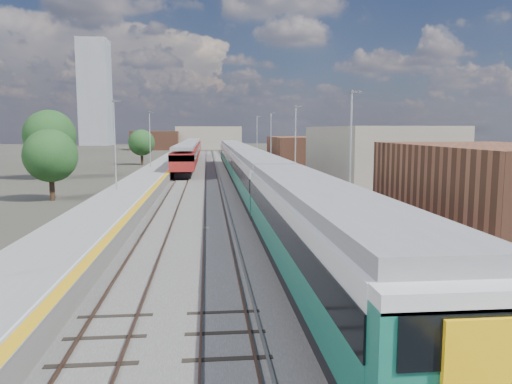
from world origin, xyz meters
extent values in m
plane|color=#47443A|center=(0.00, 50.00, 0.00)|extent=(320.00, 320.00, 0.00)
cube|color=#565451|center=(-2.25, 52.50, 0.03)|extent=(10.50, 155.00, 0.06)
cube|color=#4C3323|center=(0.78, 55.00, 0.11)|extent=(0.07, 160.00, 0.14)
cube|color=#4C3323|center=(2.22, 55.00, 0.11)|extent=(0.07, 160.00, 0.14)
cube|color=#4C3323|center=(-2.72, 55.00, 0.11)|extent=(0.07, 160.00, 0.14)
cube|color=#4C3323|center=(-1.28, 55.00, 0.11)|extent=(0.07, 160.00, 0.14)
cube|color=#4C3323|center=(-6.22, 55.00, 0.11)|extent=(0.07, 160.00, 0.14)
cube|color=#4C3323|center=(-4.78, 55.00, 0.11)|extent=(0.07, 160.00, 0.14)
cube|color=gray|center=(0.45, 55.00, 0.10)|extent=(0.08, 160.00, 0.10)
cube|color=gray|center=(-0.95, 55.00, 0.10)|extent=(0.08, 160.00, 0.10)
cube|color=slate|center=(5.25, 52.50, 0.50)|extent=(4.70, 155.00, 1.00)
cube|color=gray|center=(5.25, 52.50, 1.00)|extent=(4.70, 155.00, 0.03)
cube|color=#EAA814|center=(3.15, 52.50, 1.02)|extent=(0.40, 155.00, 0.01)
cube|color=gray|center=(7.45, 52.50, 1.60)|extent=(0.06, 155.00, 1.20)
cylinder|color=#9EA0A3|center=(6.60, 22.00, 4.77)|extent=(0.12, 0.12, 7.50)
cube|color=#4C4C4F|center=(6.85, 22.00, 8.42)|extent=(0.70, 0.18, 0.14)
cylinder|color=#9EA0A3|center=(6.60, 42.00, 4.77)|extent=(0.12, 0.12, 7.50)
cube|color=#4C4C4F|center=(6.85, 42.00, 8.42)|extent=(0.70, 0.18, 0.14)
cylinder|color=#9EA0A3|center=(6.60, 62.00, 4.77)|extent=(0.12, 0.12, 7.50)
cube|color=#4C4C4F|center=(6.85, 62.00, 8.42)|extent=(0.70, 0.18, 0.14)
cylinder|color=#9EA0A3|center=(6.60, 82.00, 4.77)|extent=(0.12, 0.12, 7.50)
cube|color=#4C4C4F|center=(6.85, 82.00, 8.42)|extent=(0.70, 0.18, 0.14)
cube|color=slate|center=(-9.05, 52.50, 0.50)|extent=(4.30, 155.00, 1.00)
cube|color=gray|center=(-9.05, 52.50, 1.00)|extent=(4.30, 155.00, 0.03)
cube|color=#EAA814|center=(-7.15, 52.50, 1.02)|extent=(0.45, 155.00, 0.01)
cube|color=silver|center=(-7.50, 52.50, 1.03)|extent=(0.08, 155.00, 0.01)
cylinder|color=#9EA0A3|center=(-10.20, 34.00, 4.77)|extent=(0.12, 0.12, 7.50)
cube|color=#4C4C4F|center=(-9.95, 34.00, 8.42)|extent=(0.70, 0.18, 0.14)
cylinder|color=#9EA0A3|center=(-10.20, 60.00, 4.77)|extent=(0.12, 0.12, 7.50)
cube|color=#4C4C4F|center=(-9.95, 60.00, 8.42)|extent=(0.70, 0.18, 0.14)
cube|color=brown|center=(14.00, 18.00, 2.60)|extent=(9.00, 16.00, 5.20)
cube|color=gray|center=(16.00, 45.00, 3.20)|extent=(11.00, 22.00, 6.40)
cube|color=brown|center=(13.00, 78.00, 2.40)|extent=(8.00, 18.00, 4.80)
cube|color=gray|center=(-2.00, 150.00, 3.50)|extent=(20.00, 14.00, 7.00)
cube|color=brown|center=(-18.00, 145.00, 2.80)|extent=(14.00, 12.00, 5.60)
cube|color=gray|center=(-45.00, 190.00, 20.00)|extent=(11.00, 11.00, 40.00)
cube|color=black|center=(1.50, 8.77, 0.94)|extent=(2.92, 20.94, 0.49)
cube|color=#13644D|center=(1.50, 8.77, 1.80)|extent=(3.03, 20.94, 1.22)
cube|color=black|center=(1.50, 8.77, 2.77)|extent=(3.09, 20.94, 0.84)
cube|color=silver|center=(1.50, 8.77, 3.44)|extent=(3.03, 20.94, 0.52)
cube|color=gray|center=(1.50, 8.77, 3.89)|extent=(2.68, 20.94, 0.43)
cube|color=black|center=(1.50, 30.21, 0.94)|extent=(2.92, 20.94, 0.49)
cube|color=#13644D|center=(1.50, 30.21, 1.80)|extent=(3.03, 20.94, 1.22)
cube|color=black|center=(1.50, 30.21, 2.77)|extent=(3.09, 20.94, 0.84)
cube|color=silver|center=(1.50, 30.21, 3.44)|extent=(3.03, 20.94, 0.52)
cube|color=gray|center=(1.50, 30.21, 3.89)|extent=(2.68, 20.94, 0.43)
cube|color=black|center=(1.50, 51.64, 0.94)|extent=(2.92, 20.94, 0.49)
cube|color=#13644D|center=(1.50, 51.64, 1.80)|extent=(3.03, 20.94, 1.22)
cube|color=black|center=(1.50, 51.64, 2.77)|extent=(3.09, 20.94, 0.84)
cube|color=silver|center=(1.50, 51.64, 3.44)|extent=(3.03, 20.94, 0.52)
cube|color=gray|center=(1.50, 51.64, 3.89)|extent=(2.68, 20.94, 0.43)
cube|color=black|center=(1.50, 73.08, 0.94)|extent=(2.92, 20.94, 0.49)
cube|color=#13644D|center=(1.50, 73.08, 1.80)|extent=(3.03, 20.94, 1.22)
cube|color=black|center=(1.50, 73.08, 2.77)|extent=(3.09, 20.94, 0.84)
cube|color=silver|center=(1.50, 73.08, 3.44)|extent=(3.03, 20.94, 0.52)
cube|color=gray|center=(1.50, 73.08, 3.89)|extent=(2.68, 20.94, 0.43)
cube|color=#13644D|center=(1.50, -1.96, 2.31)|extent=(3.01, 0.64, 2.25)
cube|color=black|center=(1.50, -2.30, 2.95)|extent=(2.47, 0.06, 0.86)
cube|color=black|center=(-5.50, 59.95, 0.50)|extent=(2.02, 17.20, 0.70)
cube|color=maroon|center=(-5.50, 59.95, 2.18)|extent=(2.98, 20.23, 2.13)
cube|color=black|center=(-5.50, 59.95, 2.72)|extent=(3.05, 20.23, 0.75)
cube|color=gray|center=(-5.50, 59.95, 3.78)|extent=(2.66, 20.23, 0.43)
cube|color=black|center=(-5.50, 80.68, 0.50)|extent=(2.02, 17.20, 0.70)
cube|color=maroon|center=(-5.50, 80.68, 2.18)|extent=(2.98, 20.23, 2.13)
cube|color=black|center=(-5.50, 80.68, 2.72)|extent=(3.05, 20.23, 0.75)
cube|color=gray|center=(-5.50, 80.68, 3.78)|extent=(2.66, 20.23, 0.43)
cube|color=black|center=(-5.50, 101.42, 0.50)|extent=(2.02, 17.20, 0.70)
cube|color=maroon|center=(-5.50, 101.42, 2.18)|extent=(2.98, 20.23, 2.13)
cube|color=black|center=(-5.50, 101.42, 2.72)|extent=(3.05, 20.23, 0.75)
cube|color=gray|center=(-5.50, 101.42, 3.78)|extent=(2.66, 20.23, 0.43)
cylinder|color=#382619|center=(-15.78, 34.97, 1.07)|extent=(0.44, 0.44, 2.14)
sphere|color=#1A441C|center=(-15.78, 34.97, 3.87)|extent=(4.52, 4.52, 4.52)
cylinder|color=#382619|center=(-21.66, 54.53, 1.48)|extent=(0.44, 0.44, 2.96)
sphere|color=#1A441C|center=(-21.66, 54.53, 5.35)|extent=(6.25, 6.25, 6.25)
cylinder|color=#382619|center=(-13.71, 78.54, 1.07)|extent=(0.44, 0.44, 2.13)
sphere|color=#1A441C|center=(-13.71, 78.54, 3.85)|extent=(4.50, 4.50, 4.50)
cylinder|color=#382619|center=(21.95, 63.11, 1.11)|extent=(0.44, 0.44, 2.22)
sphere|color=#1A441C|center=(21.95, 63.11, 4.01)|extent=(4.69, 4.69, 4.69)
camera|label=1|loc=(-2.47, -9.01, 6.08)|focal=35.00mm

